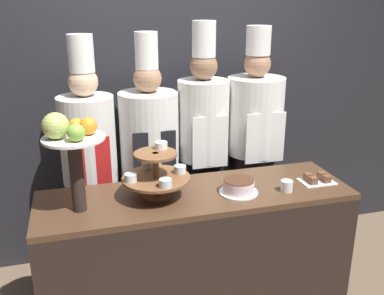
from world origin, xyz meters
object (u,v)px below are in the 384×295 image
object	(u,v)px
tiered_stand	(156,173)
chef_center_left	(150,155)
chef_center_right	(203,142)
fruit_pedestal	(71,142)
chef_right	(254,140)
cup_white	(287,186)
chef_left	(90,159)
cake_square_tray	(317,179)
cake_round	(239,187)

from	to	relation	value
tiered_stand	chef_center_left	bearing A→B (deg)	83.51
chef_center_left	chef_center_right	distance (m)	0.40
chef_center_right	fruit_pedestal	bearing A→B (deg)	-145.00
chef_right	cup_white	bearing A→B (deg)	-97.38
tiered_stand	chef_center_right	distance (m)	0.74
tiered_stand	chef_left	bearing A→B (deg)	120.88
chef_center_right	tiered_stand	bearing A→B (deg)	-128.10
chef_right	cake_square_tray	bearing A→B (deg)	-76.25
chef_left	cup_white	bearing A→B (deg)	-32.64
cup_white	chef_left	distance (m)	1.32
tiered_stand	chef_center_right	bearing A→B (deg)	51.90
chef_left	chef_center_right	world-z (taller)	chef_center_right
cake_round	chef_left	xyz separation A→B (m)	(-0.83, 0.66, 0.02)
cake_square_tray	chef_center_right	size ratio (longest dim) A/B	0.11
cup_white	chef_right	bearing A→B (deg)	82.62
fruit_pedestal	cup_white	world-z (taller)	fruit_pedestal
chef_center_right	chef_left	bearing A→B (deg)	-179.99
fruit_pedestal	chef_center_left	xyz separation A→B (m)	(0.52, 0.63, -0.34)
fruit_pedestal	chef_center_left	bearing A→B (deg)	50.94
cake_round	chef_center_right	world-z (taller)	chef_center_right
tiered_stand	fruit_pedestal	distance (m)	0.51
cup_white	chef_center_right	distance (m)	0.78
chef_left	chef_center_left	bearing A→B (deg)	-0.00
fruit_pedestal	cake_round	size ratio (longest dim) A/B	2.40
tiered_stand	cake_square_tray	world-z (taller)	tiered_stand
cup_white	chef_right	world-z (taller)	chef_right
chef_right	chef_center_right	bearing A→B (deg)	180.00
cake_square_tray	chef_center_right	world-z (taller)	chef_center_right
fruit_pedestal	chef_center_right	size ratio (longest dim) A/B	0.30
chef_center_right	chef_right	distance (m)	0.40
cake_square_tray	chef_right	bearing A→B (deg)	103.75
cake_round	cake_square_tray	size ratio (longest dim) A/B	1.11
cup_white	chef_left	size ratio (longest dim) A/B	0.04
cake_square_tray	chef_right	world-z (taller)	chef_right
chef_center_right	chef_right	bearing A→B (deg)	-0.00
chef_right	chef_left	bearing A→B (deg)	-180.00
tiered_stand	cup_white	distance (m)	0.78
fruit_pedestal	chef_center_right	distance (m)	1.14
chef_left	chef_center_left	distance (m)	0.42
cake_round	tiered_stand	bearing A→B (deg)	171.26
chef_left	chef_center_right	xyz separation A→B (m)	(0.81, 0.00, 0.05)
cake_round	chef_right	size ratio (longest dim) A/B	0.13
cake_round	cup_white	distance (m)	0.29
cake_round	cup_white	xyz separation A→B (m)	(0.28, -0.05, -0.01)
fruit_pedestal	chef_center_left	size ratio (longest dim) A/B	0.31
cake_round	chef_left	world-z (taller)	chef_left
fruit_pedestal	chef_left	bearing A→B (deg)	81.08
cake_square_tray	chef_left	distance (m)	1.50
cake_round	chef_right	xyz separation A→B (m)	(0.38, 0.66, 0.05)
cup_white	chef_center_right	size ratio (longest dim) A/B	0.04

